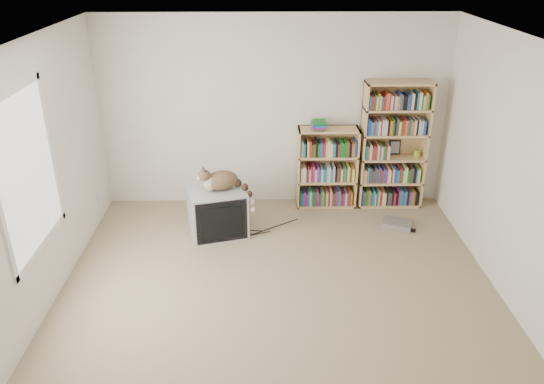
{
  "coord_description": "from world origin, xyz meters",
  "views": [
    {
      "loc": [
        -0.16,
        -4.15,
        3.23
      ],
      "look_at": [
        -0.05,
        1.0,
        0.82
      ],
      "focal_mm": 35.0,
      "sensor_mm": 36.0,
      "label": 1
    }
  ],
  "objects_px": {
    "crt_tv": "(217,211)",
    "cat": "(225,183)",
    "bookcase_tall": "(393,148)",
    "dvd_player": "(397,224)",
    "bookcase_short": "(327,170)"
  },
  "relations": [
    {
      "from": "crt_tv",
      "to": "cat",
      "type": "distance_m",
      "value": 0.39
    },
    {
      "from": "bookcase_tall",
      "to": "crt_tv",
      "type": "bearing_deg",
      "value": -161.78
    },
    {
      "from": "crt_tv",
      "to": "bookcase_tall",
      "type": "relative_size",
      "value": 0.47
    },
    {
      "from": "crt_tv",
      "to": "dvd_player",
      "type": "xyz_separation_m",
      "value": [
        2.25,
        0.07,
        -0.25
      ]
    },
    {
      "from": "bookcase_tall",
      "to": "bookcase_short",
      "type": "relative_size",
      "value": 1.56
    },
    {
      "from": "crt_tv",
      "to": "bookcase_short",
      "type": "relative_size",
      "value": 0.73
    },
    {
      "from": "cat",
      "to": "bookcase_tall",
      "type": "height_order",
      "value": "bookcase_tall"
    },
    {
      "from": "bookcase_tall",
      "to": "bookcase_short",
      "type": "xyz_separation_m",
      "value": [
        -0.86,
        0.0,
        -0.31
      ]
    },
    {
      "from": "cat",
      "to": "bookcase_tall",
      "type": "relative_size",
      "value": 0.41
    },
    {
      "from": "cat",
      "to": "crt_tv",
      "type": "bearing_deg",
      "value": 150.44
    },
    {
      "from": "cat",
      "to": "dvd_player",
      "type": "height_order",
      "value": "cat"
    },
    {
      "from": "bookcase_short",
      "to": "bookcase_tall",
      "type": "bearing_deg",
      "value": -0.04
    },
    {
      "from": "cat",
      "to": "bookcase_short",
      "type": "distance_m",
      "value": 1.52
    },
    {
      "from": "bookcase_tall",
      "to": "cat",
      "type": "bearing_deg",
      "value": -160.4
    },
    {
      "from": "bookcase_short",
      "to": "dvd_player",
      "type": "xyz_separation_m",
      "value": [
        0.83,
        -0.68,
        -0.46
      ]
    }
  ]
}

